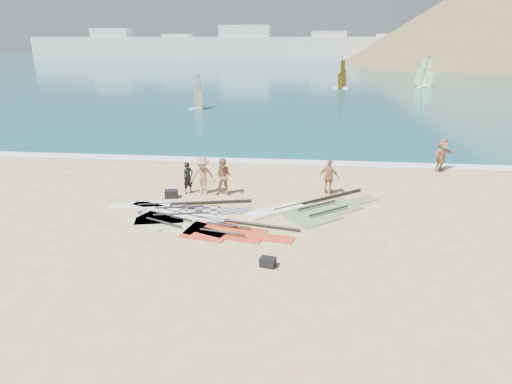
# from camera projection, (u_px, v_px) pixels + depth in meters

# --- Properties ---
(ground) EXTENTS (300.00, 300.00, 0.00)m
(ground) POSITION_uv_depth(u_px,v_px,m) (262.00, 258.00, 14.81)
(ground) COLOR #E2C784
(ground) RESTS_ON ground
(sea) EXTENTS (300.00, 240.00, 0.06)m
(sea) POSITION_uv_depth(u_px,v_px,m) (299.00, 63.00, 138.43)
(sea) COLOR #0B424F
(sea) RESTS_ON ground
(surf_line) EXTENTS (300.00, 1.20, 0.04)m
(surf_line) POSITION_uv_depth(u_px,v_px,m) (280.00, 163.00, 26.33)
(surf_line) COLOR white
(surf_line) RESTS_ON ground
(far_town) EXTENTS (160.00, 8.00, 12.00)m
(far_town) POSITION_uv_depth(u_px,v_px,m) (257.00, 47.00, 155.32)
(far_town) COLOR white
(far_town) RESTS_ON ground
(rig_grey) EXTENTS (6.51, 3.24, 0.20)m
(rig_grey) POSITION_uv_depth(u_px,v_px,m) (168.00, 209.00, 18.97)
(rig_grey) COLOR #272729
(rig_grey) RESTS_ON ground
(rig_green) EXTENTS (5.17, 3.46, 0.20)m
(rig_green) POSITION_uv_depth(u_px,v_px,m) (167.00, 216.00, 18.20)
(rig_green) COLOR #82CB27
(rig_green) RESTS_ON ground
(rig_orange) EXTENTS (6.07, 4.89, 0.21)m
(rig_orange) POSITION_uv_depth(u_px,v_px,m) (307.00, 209.00, 18.99)
(rig_orange) COLOR orange
(rig_orange) RESTS_ON ground
(rig_red) EXTENTS (5.50, 2.71, 0.20)m
(rig_red) POSITION_uv_depth(u_px,v_px,m) (219.00, 226.00, 17.30)
(rig_red) COLOR red
(rig_red) RESTS_ON ground
(gear_bag_near) EXTENTS (0.66, 0.53, 0.38)m
(gear_bag_near) POSITION_uv_depth(u_px,v_px,m) (171.00, 194.00, 20.44)
(gear_bag_near) COLOR black
(gear_bag_near) RESTS_ON ground
(gear_bag_far) EXTENTS (0.58, 0.46, 0.31)m
(gear_bag_far) POSITION_uv_depth(u_px,v_px,m) (268.00, 262.00, 14.24)
(gear_bag_far) COLOR black
(gear_bag_far) RESTS_ON ground
(person_wetsuit) EXTENTS (0.66, 0.68, 1.58)m
(person_wetsuit) POSITION_uv_depth(u_px,v_px,m) (188.00, 178.00, 20.84)
(person_wetsuit) COLOR black
(person_wetsuit) RESTS_ON ground
(beachgoer_left) EXTENTS (0.92, 0.73, 1.86)m
(beachgoer_left) POSITION_uv_depth(u_px,v_px,m) (224.00, 177.00, 20.50)
(beachgoer_left) COLOR #AA6F54
(beachgoer_left) RESTS_ON ground
(beachgoer_mid) EXTENTS (1.24, 0.74, 1.88)m
(beachgoer_mid) POSITION_uv_depth(u_px,v_px,m) (203.00, 176.00, 20.64)
(beachgoer_mid) COLOR #B1785F
(beachgoer_mid) RESTS_ON ground
(beachgoer_back) EXTENTS (1.09, 0.78, 1.72)m
(beachgoer_back) POSITION_uv_depth(u_px,v_px,m) (329.00, 177.00, 20.71)
(beachgoer_back) COLOR #9F6C48
(beachgoer_back) RESTS_ON ground
(beachgoer_right) EXTENTS (1.69, 1.60, 1.91)m
(beachgoer_right) POSITION_uv_depth(u_px,v_px,m) (442.00, 155.00, 24.35)
(beachgoer_right) COLOR tan
(beachgoer_right) RESTS_ON ground
(windsurfer_left) EXTENTS (1.99, 2.02, 3.77)m
(windsurfer_left) POSITION_uv_depth(u_px,v_px,m) (198.00, 98.00, 46.26)
(windsurfer_left) COLOR white
(windsurfer_left) RESTS_ON ground
(windsurfer_centre) EXTENTS (2.65, 2.80, 4.79)m
(windsurfer_centre) POSITION_uv_depth(u_px,v_px,m) (342.00, 79.00, 65.59)
(windsurfer_centre) COLOR white
(windsurfer_centre) RESTS_ON ground
(windsurfer_right) EXTENTS (2.58, 2.59, 5.00)m
(windsurfer_right) POSITION_uv_depth(u_px,v_px,m) (424.00, 78.00, 67.21)
(windsurfer_right) COLOR white
(windsurfer_right) RESTS_ON ground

